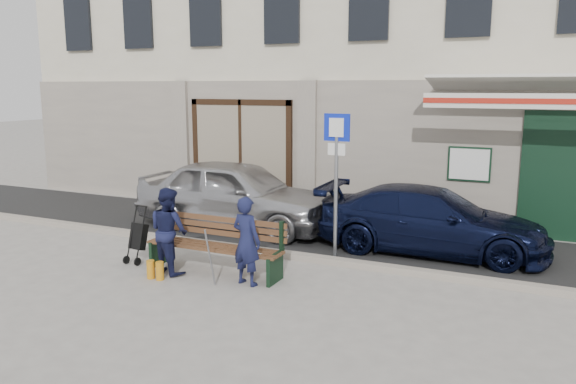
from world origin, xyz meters
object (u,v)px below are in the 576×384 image
Objects in this scene: car_navy at (431,220)px; woman at (169,230)px; car_silver at (236,194)px; parking_sign at (336,163)px; stroller at (138,238)px; man at (246,241)px; bench at (212,246)px.

woman is at bearing 127.57° from car_navy.
parking_sign is (2.67, -1.09, 0.97)m from car_silver.
stroller is at bearing 172.19° from car_silver.
man reaches higher than car_navy.
car_silver is 3.04m from parking_sign.
car_silver reaches higher than man.
car_silver is 3.18× the size of man.
car_silver is at bearing -62.42° from woman.
car_navy is at bearing -115.54° from man.
car_navy reaches higher than bench.
car_navy is at bearing -90.72° from car_silver.
stroller is at bearing 119.86° from car_navy.
car_silver is at bearing 111.95° from bench.
woman is (-3.74, -3.00, 0.11)m from car_navy.
car_silver is at bearing -45.73° from man.
man is at bearing 141.29° from car_navy.
man is 1.45m from woman.
parking_sign reaches higher than woman.
woman is at bearing -9.36° from stroller.
parking_sign is 3.75m from stroller.
man is 1.41× the size of stroller.
woman reaches higher than car_navy.
woman reaches higher than man.
car_navy is at bearing 37.37° from stroller.
bench is 0.76m from woman.
car_silver reaches higher than stroller.
car_navy is 4.79m from woman.
parking_sign is at bearing 47.20° from bench.
parking_sign reaches higher than car_silver.
stroller is at bearing 3.25° from woman.
car_silver is at bearing 88.09° from car_navy.
parking_sign is 2.33m from man.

